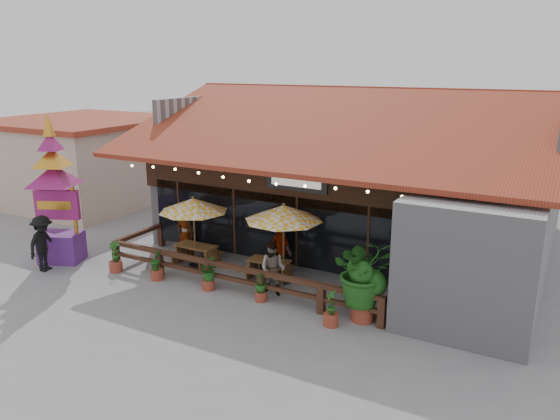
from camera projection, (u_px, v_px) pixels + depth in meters
The scene contains 19 objects.
ground at pixel (284, 296), 16.83m from camera, with size 100.00×100.00×0.00m, color gray.
restaurant_building at pixel (369, 186), 21.72m from camera, with size 15.50×14.73×6.09m.
patio_railing at pixel (218, 268), 17.50m from camera, with size 10.00×2.60×0.92m.
neighbor_building at pixel (86, 159), 28.34m from camera, with size 8.40×8.40×4.22m.
umbrella_left at pixel (193, 205), 18.75m from camera, with size 2.64×2.64×2.56m.
umbrella_right at pixel (284, 213), 17.31m from camera, with size 3.18×3.18×2.70m.
picnic_table_left at pixel (196, 251), 19.41m from camera, with size 1.50×1.30×0.72m.
picnic_table_right at pixel (269, 266), 18.09m from camera, with size 1.45×1.27×0.67m.
thai_sign_tower at pixel (54, 179), 19.07m from camera, with size 2.79×2.79×5.73m.
tropical_plant at pixel (364, 273), 14.93m from camera, with size 2.36×2.29×2.48m.
diner_a at pixel (185, 234), 20.17m from camera, with size 0.63×0.41×1.72m, color #321B10.
diner_b at pixel (273, 269), 16.77m from camera, with size 0.83×0.65×1.71m, color #321B10.
diner_c at pixel (282, 250), 18.21m from camera, with size 1.08×0.45×1.85m, color #321B10.
pedestrian at pixel (43, 243), 18.70m from camera, with size 1.27×0.73×1.97m, color black.
planter_a at pixel (115, 259), 18.74m from camera, with size 0.45×0.45×1.10m.
planter_b at pixel (157, 266), 18.03m from camera, with size 0.45×0.49×1.06m.
planter_c at pixel (208, 273), 17.21m from camera, with size 0.82×0.81×1.02m.
planter_d at pixel (261, 288), 16.41m from camera, with size 0.48×0.48×0.90m.
planter_e at pixel (331, 311), 14.87m from camera, with size 0.43×0.45×1.05m.
Camera 1 is at (7.42, -13.66, 6.99)m, focal length 35.00 mm.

